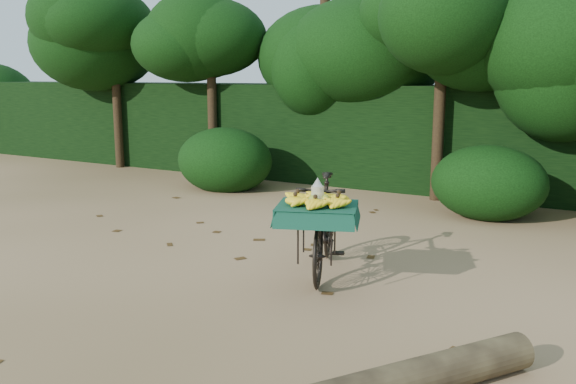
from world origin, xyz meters
The scene contains 6 objects.
ground centered at (0.00, 0.00, 0.00)m, with size 80.00×80.00×0.00m, color tan.
vendor_bicycle centered at (0.59, 0.99, 0.51)m, with size 1.16×1.81×1.00m.
hedge_backdrop centered at (0.00, 6.30, 0.90)m, with size 26.00×1.80×1.80m, color black.
tree_row centered at (-0.65, 5.50, 2.00)m, with size 14.50×2.00×4.00m, color black, non-canonical shape.
bush_clumps centered at (0.50, 4.30, 0.45)m, with size 8.80×1.70×0.90m, color black, non-canonical shape.
leaf_litter centered at (0.00, 0.65, 0.01)m, with size 7.00×7.30×0.01m, color #442D12, non-canonical shape.
Camera 1 is at (3.23, -4.32, 1.98)m, focal length 38.00 mm.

